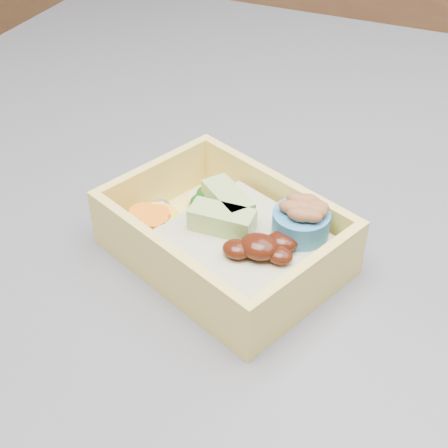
% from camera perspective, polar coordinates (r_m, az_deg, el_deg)
% --- Properties ---
extents(bento_box, '(0.21, 0.18, 0.06)m').
position_cam_1_polar(bento_box, '(0.48, 0.67, -1.25)').
color(bento_box, '#F0D463').
rests_on(bento_box, island).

